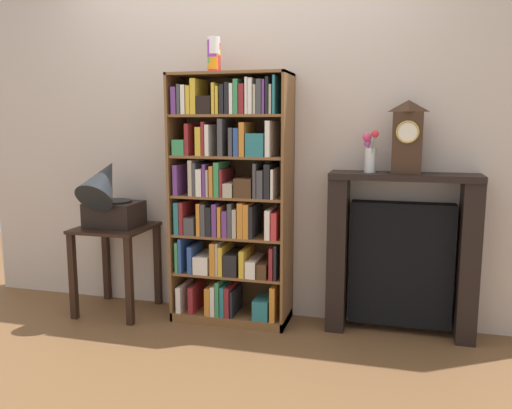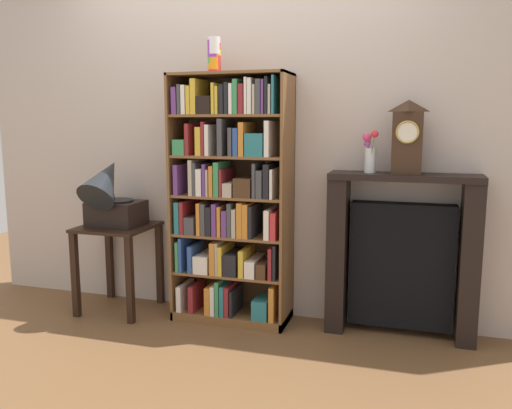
% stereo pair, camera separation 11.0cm
% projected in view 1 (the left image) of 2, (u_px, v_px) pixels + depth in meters
% --- Properties ---
extents(ground_plane, '(7.38, 6.40, 0.02)m').
position_uv_depth(ground_plane, '(228.00, 325.00, 3.58)').
color(ground_plane, brown).
extents(wall_back, '(4.38, 0.08, 2.60)m').
position_uv_depth(wall_back, '(259.00, 131.00, 3.65)').
color(wall_back, beige).
rests_on(wall_back, ground).
extents(bookshelf, '(0.80, 0.35, 1.68)m').
position_uv_depth(bookshelf, '(230.00, 203.00, 3.54)').
color(bookshelf, brown).
rests_on(bookshelf, ground).
extents(cup_stack, '(0.09, 0.09, 0.22)m').
position_uv_depth(cup_stack, '(214.00, 55.00, 3.38)').
color(cup_stack, red).
rests_on(cup_stack, bookshelf).
extents(side_table_left, '(0.50, 0.50, 0.63)m').
position_uv_depth(side_table_left, '(116.00, 248.00, 3.76)').
color(side_table_left, black).
rests_on(side_table_left, ground).
extents(gramophone, '(0.36, 0.48, 0.55)m').
position_uv_depth(gramophone, '(108.00, 196.00, 3.63)').
color(gramophone, black).
rests_on(gramophone, side_table_left).
extents(fireplace_mantel, '(0.93, 0.26, 1.05)m').
position_uv_depth(fireplace_mantel, '(401.00, 255.00, 3.37)').
color(fireplace_mantel, black).
rests_on(fireplace_mantel, ground).
extents(mantel_clock, '(0.18, 0.15, 0.45)m').
position_uv_depth(mantel_clock, '(407.00, 137.00, 3.23)').
color(mantel_clock, '#382316').
rests_on(mantel_clock, fireplace_mantel).
extents(flower_vase, '(0.10, 0.16, 0.27)m').
position_uv_depth(flower_vase, '(370.00, 153.00, 3.30)').
color(flower_vase, silver).
rests_on(flower_vase, fireplace_mantel).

